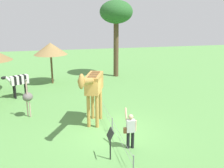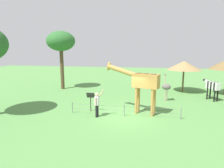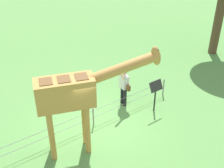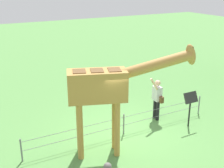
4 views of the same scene
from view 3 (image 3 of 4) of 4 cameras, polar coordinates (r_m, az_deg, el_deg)
ground_plane at (r=10.59m, az=-3.49°, el=-8.27°), size 60.00×60.00×0.00m
giraffe at (r=8.44m, az=-7.09°, el=-1.93°), size 3.77×1.73×3.39m
visitor at (r=11.18m, az=2.38°, el=-0.21°), size 0.58×0.59×1.77m
info_sign at (r=10.90m, az=8.68°, el=-1.19°), size 0.56×0.21×1.32m
wire_fence at (r=10.39m, az=-3.76°, el=-6.35°), size 7.05×0.05×0.75m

